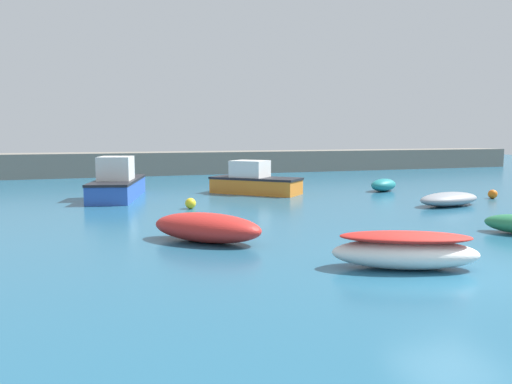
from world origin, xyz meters
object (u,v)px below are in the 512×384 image
Objects in this scene: cabin_cruiser_white at (118,184)px; rowboat_blue_near at (207,227)px; mooring_buoy_orange at (493,194)px; rowboat_with_red_cover at (405,250)px; rowboat_white_midwater at (449,199)px; motorboat_with_cabin at (254,181)px; fishing_dinghy_green at (384,185)px; mooring_buoy_yellow at (190,203)px.

cabin_cruiser_white reaches higher than rowboat_blue_near.
mooring_buoy_orange is (17.79, -6.66, -0.51)m from cabin_cruiser_white.
rowboat_with_red_cover is 1.04× the size of rowboat_blue_near.
rowboat_with_red_cover is (-8.52, -8.32, 0.13)m from rowboat_white_midwater.
motorboat_with_cabin is at bearing -72.25° from rowboat_with_red_cover.
fishing_dinghy_green is 0.63× the size of rowboat_with_red_cover.
fishing_dinghy_green is at bearing -82.64° from cabin_cruiser_white.
cabin_cruiser_white is at bearing 144.96° from fishing_dinghy_green.
rowboat_with_red_cover reaches higher than fishing_dinghy_green.
mooring_buoy_orange is (12.42, 9.67, -0.21)m from rowboat_with_red_cover.
motorboat_with_cabin is 12.62m from rowboat_blue_near.
rowboat_white_midwater is 7.61× the size of mooring_buoy_yellow.
cabin_cruiser_white is (-13.89, 8.02, 0.43)m from rowboat_white_midwater.
rowboat_with_red_cover is at bearing -142.09° from mooring_buoy_orange.
rowboat_white_midwater is at bearing -15.34° from mooring_buoy_yellow.
rowboat_white_midwater is 11.90m from rowboat_with_red_cover.
fishing_dinghy_green is 6.15m from rowboat_white_midwater.
fishing_dinghy_green is 16.27m from rowboat_blue_near.
motorboat_with_cabin is at bearing -59.05° from rowboat_white_midwater.
rowboat_blue_near is (1.65, -11.80, -0.30)m from cabin_cruiser_white.
cabin_cruiser_white is at bearing -40.57° from rowboat_white_midwater.
rowboat_white_midwater reaches higher than mooring_buoy_orange.
rowboat_with_red_cover is at bearing 174.37° from rowboat_blue_near.
motorboat_with_cabin is 10.65× the size of mooring_buoy_orange.
fishing_dinghy_green is 4.93× the size of mooring_buoy_yellow.
motorboat_with_cabin is 1.34× the size of rowboat_white_midwater.
motorboat_with_cabin reaches higher than rowboat_blue_near.
cabin_cruiser_white is 17.20m from rowboat_with_red_cover.
rowboat_with_red_cover reaches higher than rowboat_white_midwater.
cabin_cruiser_white reaches higher than fishing_dinghy_green.
rowboat_with_red_cover is at bearing -50.71° from motorboat_with_cabin.
rowboat_with_red_cover is 7.80× the size of mooring_buoy_yellow.
rowboat_with_red_cover reaches higher than mooring_buoy_orange.
fishing_dinghy_green is 0.48× the size of motorboat_with_cabin.
mooring_buoy_orange is 15.22m from mooring_buoy_yellow.
rowboat_with_red_cover is 11.71m from mooring_buoy_yellow.
mooring_buoy_orange is at bearing -117.73° from rowboat_with_red_cover.
motorboat_with_cabin is 7.22m from cabin_cruiser_white.
fishing_dinghy_green is 12.27m from mooring_buoy_yellow.
cabin_cruiser_white is at bearing 159.47° from mooring_buoy_orange.
rowboat_with_red_cover reaches higher than mooring_buoy_yellow.
motorboat_with_cabin reaches higher than rowboat_white_midwater.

